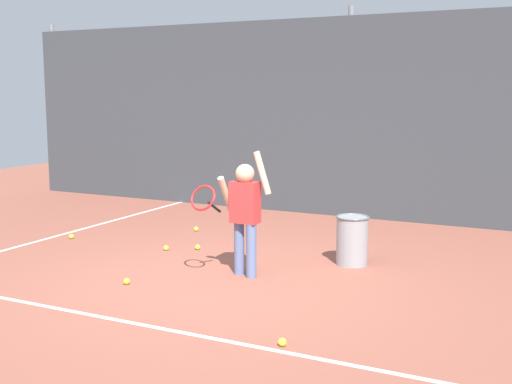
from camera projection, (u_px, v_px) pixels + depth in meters
name	position (u px, v px, depth m)	size (l,w,h in m)	color
ground_plane	(215.00, 284.00, 6.72)	(20.00, 20.00, 0.00)	brown
court_line_baseline	(137.00, 324.00, 5.56)	(9.00, 0.05, 0.00)	white
court_line_sideline	(58.00, 236.00, 8.96)	(0.05, 9.00, 0.00)	white
back_fence_windscreen	(348.00, 118.00, 10.14)	(12.38, 0.08, 3.10)	#383D42
fence_post_0	(55.00, 109.00, 12.85)	(0.09, 0.09, 3.25)	slate
fence_post_1	(349.00, 113.00, 10.18)	(0.09, 0.09, 3.25)	slate
tennis_player	(243.00, 209.00, 6.90)	(0.72, 0.58, 1.35)	slate
ball_hopper	(352.00, 240.00, 7.44)	(0.38, 0.38, 0.56)	gray
tennis_ball_0	(282.00, 342.00, 5.07)	(0.07, 0.07, 0.07)	#CCE033
tennis_ball_1	(166.00, 248.00, 8.12)	(0.07, 0.07, 0.07)	#CCE033
tennis_ball_2	(238.00, 218.00, 10.08)	(0.07, 0.07, 0.07)	#CCE033
tennis_ball_3	(127.00, 281.00, 6.69)	(0.07, 0.07, 0.07)	#CCE033
tennis_ball_5	(71.00, 236.00, 8.77)	(0.07, 0.07, 0.07)	#CCE033
tennis_ball_6	(196.00, 229.00, 9.25)	(0.07, 0.07, 0.07)	#CCE033
tennis_ball_7	(198.00, 247.00, 8.16)	(0.07, 0.07, 0.07)	#CCE033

